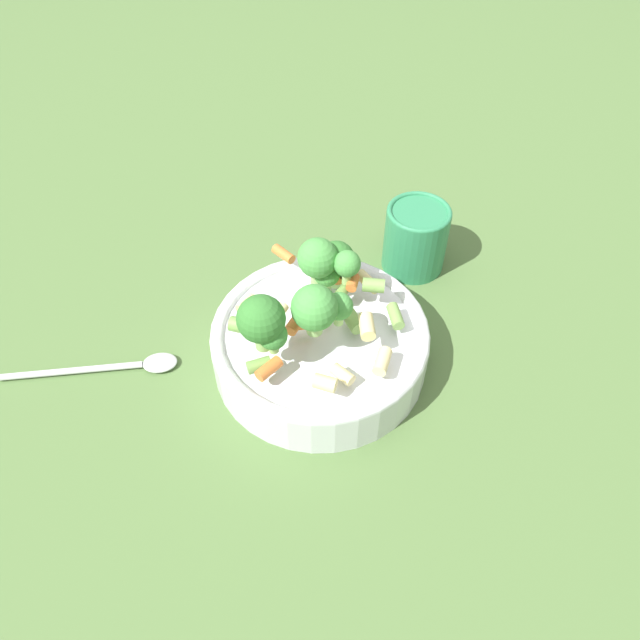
% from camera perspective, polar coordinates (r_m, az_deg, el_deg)
% --- Properties ---
extents(ground_plane, '(3.00, 3.00, 0.00)m').
position_cam_1_polar(ground_plane, '(0.66, -0.00, -3.80)').
color(ground_plane, '#4C6B38').
extents(bowl, '(0.22, 0.22, 0.05)m').
position_cam_1_polar(bowl, '(0.64, -0.00, -2.19)').
color(bowl, silver).
rests_on(bowl, ground_plane).
extents(pasta_salad, '(0.17, 0.19, 0.08)m').
position_cam_1_polar(pasta_salad, '(0.59, -0.72, 2.37)').
color(pasta_salad, '#8CB766').
rests_on(pasta_salad, bowl).
extents(cup, '(0.07, 0.07, 0.08)m').
position_cam_1_polar(cup, '(0.75, 8.74, 7.49)').
color(cup, '#2D7F51').
rests_on(cup, ground_plane).
extents(spoon, '(0.18, 0.05, 0.01)m').
position_cam_1_polar(spoon, '(0.69, -17.67, -4.05)').
color(spoon, silver).
rests_on(spoon, ground_plane).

